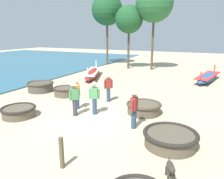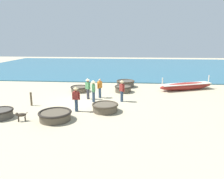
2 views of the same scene
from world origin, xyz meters
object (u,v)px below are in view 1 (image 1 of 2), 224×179
tree_leftmost (154,4)px  dog (170,168)px  fisherman_crouching (108,86)px  long_boat_blue_hull (208,77)px  tree_right_mid (107,10)px  fisherman_with_hat (134,107)px  tree_center (129,20)px  fisherman_standing_right (94,96)px  coracle_nearest (65,91)px  fisherman_standing_left (77,94)px  fisherman_hauling (74,97)px  coracle_beside_post (170,138)px  long_boat_white_hull (93,74)px  coracle_far_left (40,86)px  mooring_post_inland (62,153)px  coracle_tilted (144,108)px  coracle_front_right (19,111)px

tree_leftmost → dog: bearing=-73.5°
fisherman_crouching → dog: size_ratio=2.54×
long_boat_blue_hull → tree_right_mid: size_ratio=0.61×
fisherman_with_hat → tree_center: size_ratio=0.24×
fisherman_standing_right → coracle_nearest: bearing=147.7°
fisherman_standing_left → fisherman_with_hat: size_ratio=0.94×
fisherman_standing_left → fisherman_hauling: size_ratio=0.94×
coracle_beside_post → fisherman_with_hat: size_ratio=1.17×
long_boat_white_hull → coracle_far_left: bearing=-98.5°
fisherman_standing_left → tree_center: size_ratio=0.23×
coracle_beside_post → fisherman_crouching: fisherman_crouching is taller
mooring_post_inland → tree_right_mid: bearing=112.7°
long_boat_white_hull → coracle_nearest: bearing=-76.9°
coracle_nearest → fisherman_hauling: 3.78m
coracle_nearest → fisherman_with_hat: bearing=-26.9°
fisherman_crouching → tree_center: size_ratio=0.24×
coracle_tilted → mooring_post_inland: (-0.85, -5.44, 0.20)m
coracle_tilted → mooring_post_inland: size_ratio=1.78×
long_boat_white_hull → tree_right_mid: bearing=107.1°
fisherman_crouching → fisherman_with_hat: bearing=-48.2°
coracle_tilted → dog: size_ratio=2.65×
long_boat_white_hull → fisherman_crouching: bearing=-52.8°
fisherman_crouching → coracle_tilted: bearing=-22.1°
fisherman_crouching → fisherman_hauling: (-0.49, -2.71, 0.00)m
fisherman_crouching → long_boat_blue_hull: bearing=59.2°
fisherman_standing_right → coracle_front_right: bearing=-149.9°
dog → coracle_beside_post: bearing=100.5°
long_boat_white_hull → tree_right_mid: tree_right_mid is taller
fisherman_hauling → tree_right_mid: tree_right_mid is taller
long_boat_blue_hull → tree_right_mid: bearing=155.5°
coracle_tilted → long_boat_white_hull: (-6.87, 6.82, 0.07)m
coracle_front_right → long_boat_white_hull: 9.91m
fisherman_crouching → dog: bearing=-50.9°
fisherman_standing_left → tree_right_mid: (-5.99, 15.81, 5.78)m
tree_center → coracle_tilted: bearing=-66.0°
coracle_nearest → tree_leftmost: 14.27m
tree_leftmost → mooring_post_inland: bearing=-82.9°
long_boat_blue_hull → tree_leftmost: size_ratio=0.59×
long_boat_white_hull → fisherman_standing_right: bearing=-59.4°
tree_leftmost → fisherman_standing_left: bearing=-90.7°
coracle_front_right → tree_center: 16.88m
fisherman_standing_left → fisherman_crouching: bearing=62.7°
fisherman_standing_left → fisherman_hauling: fisherman_hauling is taller
coracle_front_right → long_boat_blue_hull: (7.94, 12.47, 0.06)m
mooring_post_inland → fisherman_hauling: bearing=119.2°
fisherman_standing_left → fisherman_with_hat: fisherman_with_hat is taller
mooring_post_inland → long_boat_white_hull: bearing=116.1°
fisherman_standing_left → dog: bearing=-34.7°
fisherman_hauling → tree_right_mid: size_ratio=0.20×
coracle_far_left → long_boat_blue_hull: (10.34, 8.37, -0.02)m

